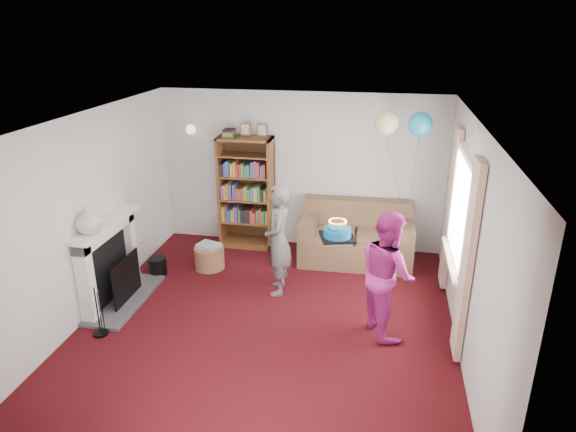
% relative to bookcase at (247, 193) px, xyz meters
% --- Properties ---
extents(ground, '(5.00, 5.00, 0.00)m').
position_rel_bookcase_xyz_m(ground, '(0.85, -2.30, -0.89)').
color(ground, black).
rests_on(ground, ground).
extents(wall_back, '(4.50, 0.02, 2.50)m').
position_rel_bookcase_xyz_m(wall_back, '(0.85, 0.21, 0.36)').
color(wall_back, silver).
rests_on(wall_back, ground).
extents(wall_left, '(0.02, 5.00, 2.50)m').
position_rel_bookcase_xyz_m(wall_left, '(-1.41, -2.30, 0.36)').
color(wall_left, silver).
rests_on(wall_left, ground).
extents(wall_right, '(0.02, 5.00, 2.50)m').
position_rel_bookcase_xyz_m(wall_right, '(3.11, -2.30, 0.36)').
color(wall_right, silver).
rests_on(wall_right, ground).
extents(ceiling, '(4.50, 5.00, 0.01)m').
position_rel_bookcase_xyz_m(ceiling, '(0.85, -2.30, 1.61)').
color(ceiling, white).
rests_on(ceiling, wall_back).
extents(fireplace, '(0.55, 1.80, 1.12)m').
position_rel_bookcase_xyz_m(fireplace, '(-1.24, -2.11, -0.38)').
color(fireplace, '#3F3F42').
rests_on(fireplace, ground).
extents(window_bay, '(0.14, 2.02, 2.20)m').
position_rel_bookcase_xyz_m(window_bay, '(3.05, -1.70, 0.31)').
color(window_bay, white).
rests_on(window_bay, ground).
extents(wall_sconce, '(0.16, 0.23, 0.16)m').
position_rel_bookcase_xyz_m(wall_sconce, '(-0.90, 0.06, 0.99)').
color(wall_sconce, gold).
rests_on(wall_sconce, ground).
extents(bookcase, '(0.86, 0.42, 2.02)m').
position_rel_bookcase_xyz_m(bookcase, '(0.00, 0.00, 0.00)').
color(bookcase, '#472B14').
rests_on(bookcase, ground).
extents(sofa, '(1.70, 0.90, 0.90)m').
position_rel_bookcase_xyz_m(sofa, '(1.79, -0.23, -0.56)').
color(sofa, brown).
rests_on(sofa, ground).
extents(wicker_basket, '(0.45, 0.45, 0.39)m').
position_rel_bookcase_xyz_m(wicker_basket, '(-0.34, -0.96, -0.71)').
color(wicker_basket, '#895E40').
rests_on(wicker_basket, ground).
extents(person_striped, '(0.45, 0.61, 1.53)m').
position_rel_bookcase_xyz_m(person_striped, '(0.82, -1.45, -0.13)').
color(person_striped, black).
rests_on(person_striped, ground).
extents(person_magenta, '(0.86, 0.93, 1.53)m').
position_rel_bookcase_xyz_m(person_magenta, '(2.25, -2.15, -0.13)').
color(person_magenta, '#AA2274').
rests_on(person_magenta, ground).
extents(birthday_cake, '(0.40, 0.40, 0.22)m').
position_rel_bookcase_xyz_m(birthday_cake, '(1.64, -1.90, 0.23)').
color(birthday_cake, black).
rests_on(birthday_cake, ground).
extents(balloons, '(0.76, 0.32, 1.71)m').
position_rel_bookcase_xyz_m(balloons, '(2.35, -0.62, 1.33)').
color(balloons, '#3F3F3F').
rests_on(balloons, ground).
extents(mantel_vase, '(0.42, 0.42, 0.34)m').
position_rel_bookcase_xyz_m(mantel_vase, '(-1.27, -2.45, 0.40)').
color(mantel_vase, beige).
rests_on(mantel_vase, fireplace).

